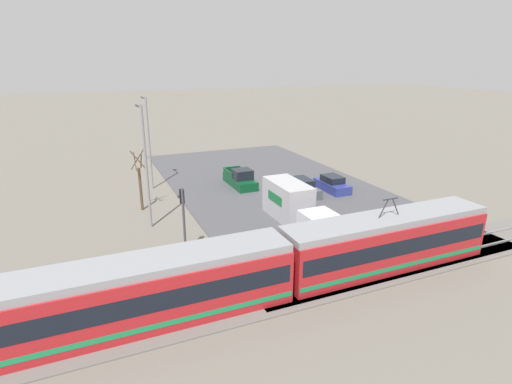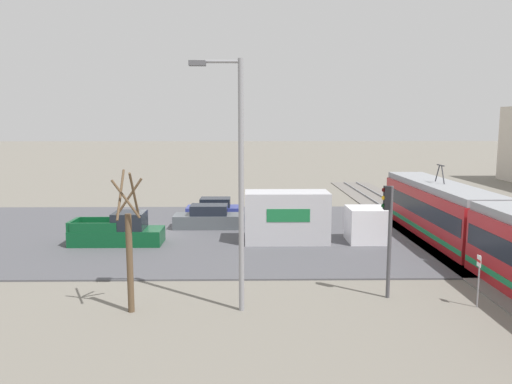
{
  "view_description": "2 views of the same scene",
  "coord_description": "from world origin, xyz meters",
  "px_view_note": "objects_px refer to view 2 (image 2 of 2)",
  "views": [
    {
      "loc": [
        17.21,
        35.45,
        12.27
      ],
      "look_at": [
        4.79,
        6.44,
        2.04
      ],
      "focal_mm": 28.0,
      "sensor_mm": 36.0,
      "label": 1
    },
    {
      "loc": [
        31.67,
        5.84,
        7.14
      ],
      "look_at": [
        4.55,
        6.25,
        3.34
      ],
      "focal_mm": 35.0,
      "sensor_mm": 36.0,
      "label": 2
    }
  ],
  "objects_px": {
    "box_truck": "(306,219)",
    "street_lamp_near_crossing": "(236,171)",
    "light_rail_tram": "(493,235)",
    "sedan_car_1": "(209,218)",
    "no_parking_sign": "(479,276)",
    "sedan_car_0": "(215,210)",
    "street_tree": "(129,249)",
    "pickup_truck": "(119,232)",
    "traffic_light_pole": "(388,225)"
  },
  "relations": [
    {
      "from": "sedan_car_1",
      "to": "no_parking_sign",
      "type": "distance_m",
      "value": 18.67
    },
    {
      "from": "light_rail_tram",
      "to": "no_parking_sign",
      "type": "xyz_separation_m",
      "value": [
        5.24,
        -3.09,
        -0.41
      ]
    },
    {
      "from": "street_tree",
      "to": "no_parking_sign",
      "type": "bearing_deg",
      "value": 91.13
    },
    {
      "from": "box_truck",
      "to": "street_lamp_near_crossing",
      "type": "height_order",
      "value": "street_lamp_near_crossing"
    },
    {
      "from": "street_lamp_near_crossing",
      "to": "sedan_car_0",
      "type": "bearing_deg",
      "value": -173.69
    },
    {
      "from": "light_rail_tram",
      "to": "street_lamp_near_crossing",
      "type": "xyz_separation_m",
      "value": [
        5.41,
        -12.44,
        3.67
      ]
    },
    {
      "from": "light_rail_tram",
      "to": "box_truck",
      "type": "bearing_deg",
      "value": -121.67
    },
    {
      "from": "traffic_light_pole",
      "to": "street_lamp_near_crossing",
      "type": "distance_m",
      "value": 6.64
    },
    {
      "from": "light_rail_tram",
      "to": "pickup_truck",
      "type": "bearing_deg",
      "value": -104.03
    },
    {
      "from": "light_rail_tram",
      "to": "street_tree",
      "type": "bearing_deg",
      "value": -71.49
    },
    {
      "from": "pickup_truck",
      "to": "street_tree",
      "type": "height_order",
      "value": "street_tree"
    },
    {
      "from": "box_truck",
      "to": "pickup_truck",
      "type": "bearing_deg",
      "value": -87.94
    },
    {
      "from": "light_rail_tram",
      "to": "sedan_car_0",
      "type": "relative_size",
      "value": 6.62
    },
    {
      "from": "light_rail_tram",
      "to": "sedan_car_0",
      "type": "height_order",
      "value": "light_rail_tram"
    },
    {
      "from": "box_truck",
      "to": "pickup_truck",
      "type": "relative_size",
      "value": 1.6
    },
    {
      "from": "street_lamp_near_crossing",
      "to": "pickup_truck",
      "type": "bearing_deg",
      "value": -145.38
    },
    {
      "from": "light_rail_tram",
      "to": "sedan_car_1",
      "type": "bearing_deg",
      "value": -122.71
    },
    {
      "from": "box_truck",
      "to": "sedan_car_0",
      "type": "distance_m",
      "value": 9.56
    },
    {
      "from": "box_truck",
      "to": "sedan_car_0",
      "type": "height_order",
      "value": "box_truck"
    },
    {
      "from": "street_tree",
      "to": "pickup_truck",
      "type": "bearing_deg",
      "value": -163.38
    },
    {
      "from": "pickup_truck",
      "to": "no_parking_sign",
      "type": "relative_size",
      "value": 2.55
    },
    {
      "from": "street_tree",
      "to": "street_lamp_near_crossing",
      "type": "distance_m",
      "value": 4.95
    },
    {
      "from": "box_truck",
      "to": "traffic_light_pole",
      "type": "relative_size",
      "value": 1.82
    },
    {
      "from": "traffic_light_pole",
      "to": "box_truck",
      "type": "bearing_deg",
      "value": -166.79
    },
    {
      "from": "box_truck",
      "to": "street_lamp_near_crossing",
      "type": "bearing_deg",
      "value": -19.92
    },
    {
      "from": "light_rail_tram",
      "to": "sedan_car_1",
      "type": "xyz_separation_m",
      "value": [
        -9.41,
        -14.65,
        -0.96
      ]
    },
    {
      "from": "sedan_car_0",
      "to": "street_lamp_near_crossing",
      "type": "bearing_deg",
      "value": 6.31
    },
    {
      "from": "pickup_truck",
      "to": "no_parking_sign",
      "type": "bearing_deg",
      "value": 58.39
    },
    {
      "from": "pickup_truck",
      "to": "sedan_car_0",
      "type": "distance_m",
      "value": 9.39
    },
    {
      "from": "light_rail_tram",
      "to": "sedan_car_1",
      "type": "distance_m",
      "value": 17.44
    },
    {
      "from": "sedan_car_0",
      "to": "sedan_car_1",
      "type": "bearing_deg",
      "value": -3.44
    },
    {
      "from": "pickup_truck",
      "to": "light_rail_tram",
      "type": "bearing_deg",
      "value": 75.97
    },
    {
      "from": "pickup_truck",
      "to": "street_lamp_near_crossing",
      "type": "relative_size",
      "value": 0.56
    },
    {
      "from": "sedan_car_1",
      "to": "street_lamp_near_crossing",
      "type": "distance_m",
      "value": 15.69
    },
    {
      "from": "sedan_car_0",
      "to": "box_truck",
      "type": "bearing_deg",
      "value": 38.16
    },
    {
      "from": "light_rail_tram",
      "to": "box_truck",
      "type": "xyz_separation_m",
      "value": [
        -5.28,
        -8.56,
        -0.21
      ]
    },
    {
      "from": "pickup_truck",
      "to": "street_tree",
      "type": "distance_m",
      "value": 10.97
    },
    {
      "from": "street_tree",
      "to": "no_parking_sign",
      "type": "height_order",
      "value": "street_tree"
    },
    {
      "from": "no_parking_sign",
      "to": "sedan_car_0",
      "type": "bearing_deg",
      "value": -147.78
    },
    {
      "from": "box_truck",
      "to": "sedan_car_1",
      "type": "xyz_separation_m",
      "value": [
        -4.13,
        -6.09,
        -0.75
      ]
    },
    {
      "from": "box_truck",
      "to": "no_parking_sign",
      "type": "height_order",
      "value": "box_truck"
    },
    {
      "from": "light_rail_tram",
      "to": "street_lamp_near_crossing",
      "type": "bearing_deg",
      "value": -66.47
    },
    {
      "from": "box_truck",
      "to": "street_tree",
      "type": "distance_m",
      "value": 13.4
    },
    {
      "from": "pickup_truck",
      "to": "traffic_light_pole",
      "type": "distance_m",
      "value": 16.12
    },
    {
      "from": "box_truck",
      "to": "no_parking_sign",
      "type": "xyz_separation_m",
      "value": [
        10.52,
        5.47,
        -0.2
      ]
    },
    {
      "from": "traffic_light_pole",
      "to": "no_parking_sign",
      "type": "bearing_deg",
      "value": 70.84
    },
    {
      "from": "sedan_car_0",
      "to": "street_tree",
      "type": "xyz_separation_m",
      "value": [
        18.28,
        -2.0,
        1.75
      ]
    },
    {
      "from": "light_rail_tram",
      "to": "no_parking_sign",
      "type": "relative_size",
      "value": 13.53
    },
    {
      "from": "street_lamp_near_crossing",
      "to": "no_parking_sign",
      "type": "xyz_separation_m",
      "value": [
        -0.17,
        9.34,
        -4.08
      ]
    },
    {
      "from": "box_truck",
      "to": "sedan_car_1",
      "type": "bearing_deg",
      "value": -124.13
    }
  ]
}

